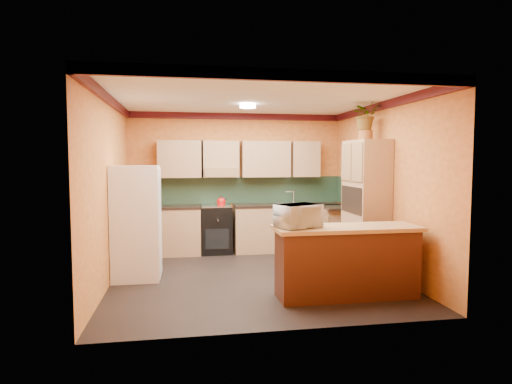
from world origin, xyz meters
TOP-DOWN VIEW (x-y plane):
  - room_shell at (0.02, 0.28)m, footprint 4.24×4.24m
  - base_cabinets_back at (0.18, 1.80)m, footprint 3.65×0.60m
  - countertop_back at (0.18, 1.80)m, footprint 3.65×0.62m
  - stove at (-0.44, 1.80)m, footprint 0.58×0.58m
  - kettle at (-0.34, 1.75)m, footprint 0.18×0.18m
  - sink at (0.96, 1.80)m, footprint 0.48×0.40m
  - base_cabinets_right at (1.80, 1.27)m, footprint 0.60×0.80m
  - countertop_right at (1.80, 1.27)m, footprint 0.62×0.80m
  - fridge at (-1.75, 0.20)m, footprint 0.68×0.66m
  - pantry at (1.85, 0.12)m, footprint 0.48×0.90m
  - fern_pot at (1.85, 0.17)m, footprint 0.22×0.22m
  - fern at (1.85, 0.17)m, footprint 0.50×0.45m
  - breakfast_bar at (1.04, -1.14)m, footprint 1.80×0.55m
  - bar_top at (1.04, -1.14)m, footprint 1.90×0.65m
  - microwave at (0.38, -1.14)m, footprint 0.64×0.56m

SIDE VIEW (x-z plane):
  - base_cabinets_back at x=0.18m, z-range 0.00..0.88m
  - base_cabinets_right at x=1.80m, z-range 0.00..0.88m
  - breakfast_bar at x=1.04m, z-range 0.00..0.88m
  - stove at x=-0.44m, z-range 0.00..0.91m
  - fridge at x=-1.75m, z-range 0.00..1.70m
  - countertop_back at x=0.18m, z-range 0.88..0.92m
  - countertop_right at x=1.80m, z-range 0.88..0.92m
  - bar_top at x=1.04m, z-range 0.88..0.93m
  - sink at x=0.96m, z-range 0.92..0.95m
  - kettle at x=-0.34m, z-range 0.91..1.09m
  - pantry at x=1.85m, z-range 0.00..2.10m
  - microwave at x=0.38m, z-range 0.93..1.23m
  - room_shell at x=0.02m, z-range 0.73..3.45m
  - fern_pot at x=1.85m, z-range 2.10..2.26m
  - fern at x=1.85m, z-range 2.26..2.76m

